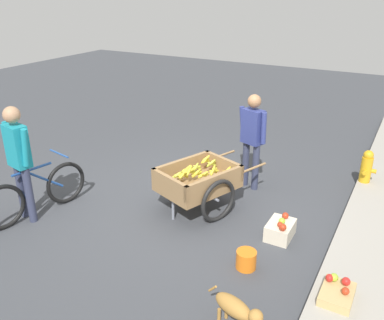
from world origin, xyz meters
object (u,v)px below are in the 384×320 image
(apple_crate, at_px, (336,297))
(cyclist_person, at_px, (18,154))
(fruit_cart, at_px, (198,182))
(mixed_fruit_crate, at_px, (280,229))
(vendor_person, at_px, (252,134))
(bicycle, at_px, (36,193))
(dog, at_px, (236,308))
(fire_hydrant, at_px, (366,170))
(plastic_bucket, at_px, (246,260))

(apple_crate, bearing_deg, cyclist_person, -85.82)
(fruit_cart, relative_size, mixed_fruit_crate, 4.12)
(vendor_person, distance_m, apple_crate, 2.98)
(bicycle, distance_m, dog, 3.48)
(vendor_person, xyz_separation_m, cyclist_person, (2.50, -2.41, 0.07))
(fire_hydrant, xyz_separation_m, plastic_bucket, (2.91, -0.92, -0.22))
(vendor_person, distance_m, bicycle, 3.40)
(fruit_cart, height_order, plastic_bucket, fruit_cart)
(dog, relative_size, mixed_fruit_crate, 1.47)
(fruit_cart, relative_size, apple_crate, 4.12)
(dog, bearing_deg, mixed_fruit_crate, -176.06)
(fruit_cart, bearing_deg, dog, 36.82)
(cyclist_person, bearing_deg, bicycle, 168.14)
(fire_hydrant, xyz_separation_m, apple_crate, (3.06, 0.15, -0.21))
(plastic_bucket, bearing_deg, mixed_fruit_crate, 169.23)
(vendor_person, height_order, cyclist_person, cyclist_person)
(bicycle, distance_m, mixed_fruit_crate, 3.50)
(dog, bearing_deg, fruit_cart, -143.18)
(cyclist_person, bearing_deg, plastic_bucket, 98.31)
(vendor_person, xyz_separation_m, fire_hydrant, (-0.87, 1.68, -0.61))
(fruit_cart, xyz_separation_m, cyclist_person, (1.44, -2.01, 0.57))
(fruit_cart, height_order, cyclist_person, cyclist_person)
(cyclist_person, bearing_deg, vendor_person, 136.08)
(fruit_cart, distance_m, dog, 2.42)
(bicycle, height_order, mixed_fruit_crate, bicycle)
(fire_hydrant, height_order, plastic_bucket, fire_hydrant)
(vendor_person, relative_size, apple_crate, 3.58)
(mixed_fruit_crate, bearing_deg, fire_hydrant, 160.00)
(mixed_fruit_crate, bearing_deg, apple_crate, 43.23)
(mixed_fruit_crate, bearing_deg, vendor_person, -142.95)
(fire_hydrant, bearing_deg, bicycle, -51.55)
(vendor_person, xyz_separation_m, bicycle, (2.35, -2.38, -0.59))
(fruit_cart, relative_size, plastic_bucket, 7.43)
(apple_crate, bearing_deg, dog, -44.66)
(plastic_bucket, bearing_deg, vendor_person, -159.45)
(cyclist_person, height_order, apple_crate, cyclist_person)
(vendor_person, relative_size, fire_hydrant, 2.35)
(dog, bearing_deg, vendor_person, -160.80)
(fruit_cart, bearing_deg, fire_hydrant, 132.81)
(dog, xyz_separation_m, fire_hydrant, (-3.87, 0.64, 0.06))
(bicycle, bearing_deg, fire_hydrant, 128.45)
(vendor_person, xyz_separation_m, plastic_bucket, (2.04, 0.76, -0.83))
(fruit_cart, bearing_deg, plastic_bucket, 50.10)
(bicycle, bearing_deg, fruit_cart, 123.20)
(dog, distance_m, fire_hydrant, 3.92)
(vendor_person, distance_m, dog, 3.24)
(cyclist_person, distance_m, mixed_fruit_crate, 3.68)
(vendor_person, height_order, bicycle, vendor_person)
(vendor_person, xyz_separation_m, apple_crate, (2.19, 1.84, -0.82))
(vendor_person, bearing_deg, bicycle, -45.30)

